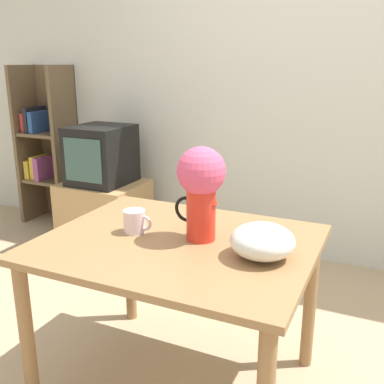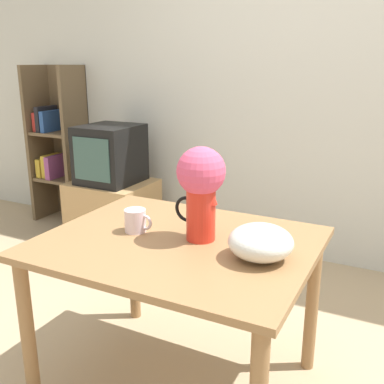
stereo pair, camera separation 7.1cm
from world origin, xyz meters
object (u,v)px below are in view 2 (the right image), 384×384
at_px(flower_vase, 201,183).
at_px(tv_set, 110,154).
at_px(coffee_mug, 136,221).
at_px(white_bowl, 261,242).

relative_size(flower_vase, tv_set, 0.86).
distance_m(coffee_mug, white_bowl, 0.58).
bearing_deg(tv_set, flower_vase, -41.06).
distance_m(flower_vase, tv_set, 1.82).
height_order(white_bowl, tv_set, tv_set).
relative_size(coffee_mug, white_bowl, 0.53).
relative_size(coffee_mug, tv_set, 0.29).
distance_m(flower_vase, coffee_mug, 0.36).
xyz_separation_m(flower_vase, coffee_mug, (-0.29, -0.05, -0.19)).
bearing_deg(coffee_mug, white_bowl, -2.24).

